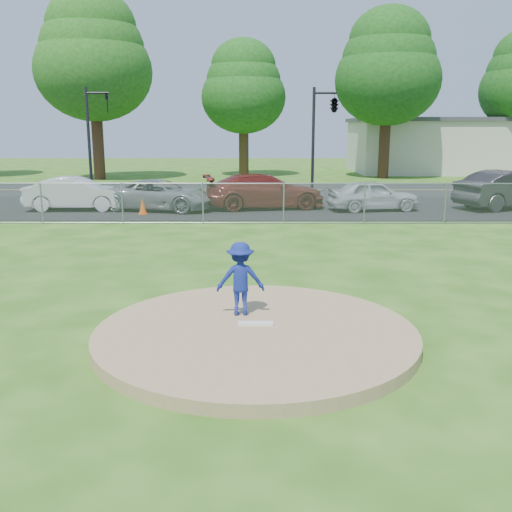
{
  "coord_description": "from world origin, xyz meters",
  "views": [
    {
      "loc": [
        0.03,
        -9.06,
        3.48
      ],
      "look_at": [
        0.0,
        2.0,
        1.0
      ],
      "focal_mm": 40.0,
      "sensor_mm": 36.0,
      "label": 1
    }
  ],
  "objects_px": {
    "parked_car_white": "(77,194)",
    "commercial_building": "(454,145)",
    "pitcher": "(240,279)",
    "tree_left": "(93,55)",
    "parked_car_pearl": "(373,195)",
    "parked_car_gray": "(160,195)",
    "traffic_signal_center": "(332,106)",
    "parked_car_charcoal": "(511,190)",
    "traffic_signal_left": "(93,131)",
    "tree_right": "(388,66)",
    "traffic_cone": "(143,206)",
    "parked_car_darkred": "(264,191)",
    "tree_center": "(243,86)"
  },
  "relations": [
    {
      "from": "traffic_signal_center",
      "to": "parked_car_charcoal",
      "type": "distance_m",
      "value": 10.08
    },
    {
      "from": "tree_left",
      "to": "parked_car_gray",
      "type": "distance_m",
      "value": 18.51
    },
    {
      "from": "tree_left",
      "to": "commercial_building",
      "type": "bearing_deg",
      "value": 14.53
    },
    {
      "from": "tree_center",
      "to": "traffic_cone",
      "type": "bearing_deg",
      "value": -100.71
    },
    {
      "from": "tree_left",
      "to": "tree_center",
      "type": "relative_size",
      "value": 1.27
    },
    {
      "from": "pitcher",
      "to": "tree_left",
      "type": "bearing_deg",
      "value": -73.45
    },
    {
      "from": "tree_right",
      "to": "traffic_signal_left",
      "type": "height_order",
      "value": "tree_right"
    },
    {
      "from": "parked_car_darkred",
      "to": "tree_left",
      "type": "bearing_deg",
      "value": 27.1
    },
    {
      "from": "tree_left",
      "to": "traffic_signal_left",
      "type": "height_order",
      "value": "tree_left"
    },
    {
      "from": "parked_car_pearl",
      "to": "traffic_signal_left",
      "type": "bearing_deg",
      "value": 55.65
    },
    {
      "from": "traffic_signal_center",
      "to": "traffic_cone",
      "type": "height_order",
      "value": "traffic_signal_center"
    },
    {
      "from": "parked_car_pearl",
      "to": "parked_car_gray",
      "type": "bearing_deg",
      "value": 80.58
    },
    {
      "from": "tree_center",
      "to": "pitcher",
      "type": "distance_m",
      "value": 33.71
    },
    {
      "from": "tree_center",
      "to": "commercial_building",
      "type": "bearing_deg",
      "value": 13.24
    },
    {
      "from": "tree_right",
      "to": "parked_car_darkred",
      "type": "distance_m",
      "value": 19.36
    },
    {
      "from": "traffic_signal_center",
      "to": "parked_car_darkred",
      "type": "height_order",
      "value": "traffic_signal_center"
    },
    {
      "from": "tree_left",
      "to": "parked_car_darkred",
      "type": "bearing_deg",
      "value": -52.73
    },
    {
      "from": "tree_center",
      "to": "traffic_signal_center",
      "type": "height_order",
      "value": "tree_center"
    },
    {
      "from": "traffic_signal_center",
      "to": "parked_car_pearl",
      "type": "relative_size",
      "value": 1.45
    },
    {
      "from": "commercial_building",
      "to": "parked_car_white",
      "type": "distance_m",
      "value": 32.74
    },
    {
      "from": "parked_car_darkred",
      "to": "traffic_signal_left",
      "type": "bearing_deg",
      "value": 46.91
    },
    {
      "from": "tree_center",
      "to": "parked_car_white",
      "type": "xyz_separation_m",
      "value": [
        -6.81,
        -18.43,
        -5.75
      ]
    },
    {
      "from": "commercial_building",
      "to": "tree_left",
      "type": "distance_m",
      "value": 28.55
    },
    {
      "from": "parked_car_white",
      "to": "commercial_building",
      "type": "bearing_deg",
      "value": -48.62
    },
    {
      "from": "parked_car_charcoal",
      "to": "tree_center",
      "type": "bearing_deg",
      "value": 14.27
    },
    {
      "from": "traffic_signal_center",
      "to": "parked_car_charcoal",
      "type": "bearing_deg",
      "value": -38.86
    },
    {
      "from": "commercial_building",
      "to": "pitcher",
      "type": "distance_m",
      "value": 40.66
    },
    {
      "from": "tree_left",
      "to": "tree_right",
      "type": "relative_size",
      "value": 1.08
    },
    {
      "from": "traffic_signal_left",
      "to": "traffic_signal_center",
      "type": "distance_m",
      "value": 12.79
    },
    {
      "from": "tree_left",
      "to": "parked_car_darkred",
      "type": "distance_m",
      "value": 20.14
    },
    {
      "from": "commercial_building",
      "to": "parked_car_pearl",
      "type": "bearing_deg",
      "value": -116.02
    },
    {
      "from": "traffic_signal_left",
      "to": "pitcher",
      "type": "distance_m",
      "value": 23.0
    },
    {
      "from": "commercial_building",
      "to": "traffic_cone",
      "type": "xyz_separation_m",
      "value": [
        -20.72,
        -23.66,
        -1.83
      ]
    },
    {
      "from": "parked_car_white",
      "to": "tree_left",
      "type": "bearing_deg",
      "value": 9.78
    },
    {
      "from": "parked_car_darkred",
      "to": "parked_car_charcoal",
      "type": "relative_size",
      "value": 1.05
    },
    {
      "from": "tree_right",
      "to": "parked_car_pearl",
      "type": "relative_size",
      "value": 3.01
    },
    {
      "from": "pitcher",
      "to": "parked_car_darkred",
      "type": "bearing_deg",
      "value": -95.22
    },
    {
      "from": "commercial_building",
      "to": "parked_car_gray",
      "type": "xyz_separation_m",
      "value": [
        -20.18,
        -22.45,
        -1.49
      ]
    },
    {
      "from": "commercial_building",
      "to": "tree_right",
      "type": "relative_size",
      "value": 1.41
    },
    {
      "from": "parked_car_gray",
      "to": "traffic_signal_center",
      "type": "bearing_deg",
      "value": -38.23
    },
    {
      "from": "parked_car_pearl",
      "to": "parked_car_darkred",
      "type": "bearing_deg",
      "value": 73.46
    },
    {
      "from": "commercial_building",
      "to": "tree_center",
      "type": "xyz_separation_m",
      "value": [
        -17.0,
        -4.0,
        4.31
      ]
    },
    {
      "from": "traffic_signal_left",
      "to": "parked_car_darkred",
      "type": "height_order",
      "value": "traffic_signal_left"
    },
    {
      "from": "tree_center",
      "to": "tree_right",
      "type": "distance_m",
      "value": 10.27
    },
    {
      "from": "tree_left",
      "to": "pitcher",
      "type": "xyz_separation_m",
      "value": [
        10.73,
        -30.23,
        -7.38
      ]
    },
    {
      "from": "traffic_cone",
      "to": "parked_car_darkred",
      "type": "bearing_deg",
      "value": 19.42
    },
    {
      "from": "tree_right",
      "to": "tree_center",
      "type": "bearing_deg",
      "value": 168.69
    },
    {
      "from": "parked_car_gray",
      "to": "tree_left",
      "type": "bearing_deg",
      "value": 37.25
    },
    {
      "from": "tree_left",
      "to": "tree_center",
      "type": "distance_m",
      "value": 10.59
    },
    {
      "from": "traffic_signal_left",
      "to": "parked_car_pearl",
      "type": "distance_m",
      "value": 15.47
    }
  ]
}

